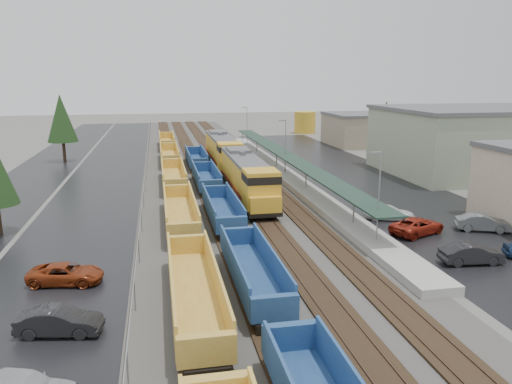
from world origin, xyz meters
TOP-DOWN VIEW (x-y plane):
  - ballast_strip at (0.00, 60.00)m, footprint 20.00×160.00m
  - trackbed at (-0.00, 60.00)m, footprint 14.60×160.00m
  - west_parking_lot at (-15.00, 60.00)m, footprint 10.00×160.00m
  - west_road at (-25.00, 60.00)m, footprint 9.00×160.00m
  - east_commuter_lot at (19.00, 50.00)m, footprint 16.00×100.00m
  - station_platform at (9.50, 50.01)m, footprint 3.00×80.00m
  - chainlink_fence at (-9.50, 58.44)m, footprint 0.08×160.04m
  - industrial_buildings at (37.76, 45.85)m, footprint 32.52×75.30m
  - distant_hills at (44.79, 210.68)m, footprint 301.00×140.00m
  - tree_west_far at (-23.00, 70.00)m, footprint 4.84×4.84m
  - tree_east at (28.00, 58.00)m, footprint 4.40×4.40m
  - locomotive_lead at (2.00, 38.21)m, footprint 3.33×21.96m
  - locomotive_trail at (2.00, 59.21)m, footprint 3.33×21.96m
  - well_string_yellow at (-6.00, 38.46)m, footprint 2.81×105.42m
  - well_string_blue at (-2.00, 21.82)m, footprint 2.71×91.79m
  - storage_tank at (28.47, 103.89)m, footprint 5.29×5.29m
  - parked_car_west_b at (-13.42, 10.03)m, footprint 2.32×4.74m
  - parked_car_west_c at (-14.25, 17.20)m, footprint 3.06×5.25m
  - parked_car_east_a at (14.90, 15.17)m, footprint 2.03×4.79m
  - parked_car_east_b at (14.59, 22.61)m, footprint 4.40×5.94m
  - parked_car_east_c at (14.18, 27.40)m, footprint 3.58×5.30m
  - parked_car_east_e at (20.88, 22.32)m, footprint 3.24×4.94m

SIDE VIEW (x-z plane):
  - distant_hills at x=44.79m, z-range -12.60..12.60m
  - west_parking_lot at x=-15.00m, z-range 0.00..0.02m
  - west_road at x=-25.00m, z-range 0.00..0.02m
  - east_commuter_lot at x=19.00m, z-range 0.00..0.02m
  - ballast_strip at x=0.00m, z-range 0.00..0.08m
  - trackbed at x=0.00m, z-range 0.05..0.27m
  - parked_car_west_c at x=-14.25m, z-range 0.00..1.37m
  - parked_car_east_c at x=14.18m, z-range 0.00..1.43m
  - station_platform at x=9.50m, z-range -3.27..4.73m
  - parked_car_west_b at x=-13.42m, z-range 0.00..1.50m
  - parked_car_east_b at x=14.59m, z-range 0.00..1.50m
  - parked_car_east_a at x=14.90m, z-range 0.00..1.54m
  - parked_car_east_e at x=20.88m, z-range 0.00..1.54m
  - well_string_blue at x=-2.00m, z-range -0.02..2.39m
  - well_string_yellow at x=-6.00m, z-range -0.02..2.47m
  - chainlink_fence at x=-9.50m, z-range 0.60..2.62m
  - locomotive_lead at x=2.00m, z-range 0.13..5.10m
  - locomotive_trail at x=2.00m, z-range 0.13..5.10m
  - storage_tank at x=28.47m, z-range 0.00..5.29m
  - industrial_buildings at x=37.76m, z-range -0.50..9.00m
  - tree_east at x=28.00m, z-range 1.47..11.47m
  - tree_west_far at x=-23.00m, z-range 1.62..12.62m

